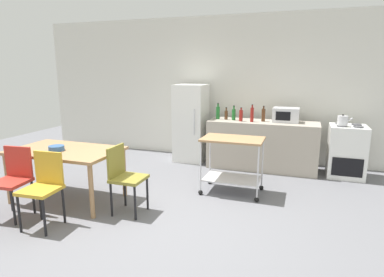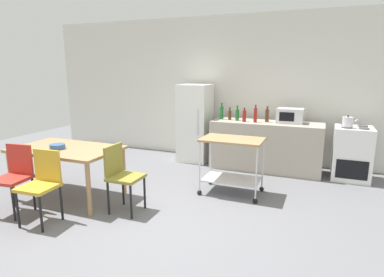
# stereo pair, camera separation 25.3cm
# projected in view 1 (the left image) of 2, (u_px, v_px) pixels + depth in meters

# --- Properties ---
(ground_plane) EXTENTS (12.00, 12.00, 0.00)m
(ground_plane) POSITION_uv_depth(u_px,v_px,m) (161.00, 220.00, 4.06)
(ground_plane) COLOR slate
(back_wall) EXTENTS (8.40, 0.12, 2.90)m
(back_wall) POSITION_uv_depth(u_px,v_px,m) (224.00, 89.00, 6.71)
(back_wall) COLOR silver
(back_wall) RESTS_ON ground_plane
(kitchen_counter) EXTENTS (2.00, 0.64, 0.90)m
(kitchen_counter) POSITION_uv_depth(u_px,v_px,m) (262.00, 145.00, 6.07)
(kitchen_counter) COLOR #A89E8E
(kitchen_counter) RESTS_ON ground_plane
(dining_table) EXTENTS (1.50, 0.90, 0.75)m
(dining_table) POSITION_uv_depth(u_px,v_px,m) (66.00, 155.00, 4.55)
(dining_table) COLOR #A37A51
(dining_table) RESTS_ON ground_plane
(chair_red) EXTENTS (0.44, 0.44, 0.89)m
(chair_red) POSITION_uv_depth(u_px,v_px,m) (13.00, 177.00, 4.08)
(chair_red) COLOR #B72D23
(chair_red) RESTS_ON ground_plane
(chair_olive) EXTENTS (0.40, 0.40, 0.89)m
(chair_olive) POSITION_uv_depth(u_px,v_px,m) (124.00, 175.00, 4.18)
(chair_olive) COLOR olive
(chair_olive) RESTS_ON ground_plane
(chair_mustard) EXTENTS (0.43, 0.43, 0.89)m
(chair_mustard) POSITION_uv_depth(u_px,v_px,m) (44.00, 184.00, 3.82)
(chair_mustard) COLOR gold
(chair_mustard) RESTS_ON ground_plane
(stove_oven) EXTENTS (0.60, 0.61, 0.92)m
(stove_oven) POSITION_uv_depth(u_px,v_px,m) (346.00, 151.00, 5.62)
(stove_oven) COLOR white
(stove_oven) RESTS_ON ground_plane
(refrigerator) EXTENTS (0.60, 0.63, 1.55)m
(refrigerator) POSITION_uv_depth(u_px,v_px,m) (191.00, 123.00, 6.56)
(refrigerator) COLOR white
(refrigerator) RESTS_ON ground_plane
(kitchen_cart) EXTENTS (0.91, 0.57, 0.85)m
(kitchen_cart) POSITION_uv_depth(u_px,v_px,m) (232.00, 156.00, 4.85)
(kitchen_cart) COLOR #A37A51
(kitchen_cart) RESTS_ON ground_plane
(bottle_wine) EXTENTS (0.07, 0.07, 0.31)m
(bottle_wine) POSITION_uv_depth(u_px,v_px,m) (218.00, 112.00, 6.26)
(bottle_wine) COLOR #1E6628
(bottle_wine) RESTS_ON kitchen_counter
(bottle_soy_sauce) EXTENTS (0.06, 0.06, 0.24)m
(bottle_soy_sauce) POSITION_uv_depth(u_px,v_px,m) (226.00, 115.00, 6.20)
(bottle_soy_sauce) COLOR #4C2D19
(bottle_soy_sauce) RESTS_ON kitchen_counter
(bottle_sesame_oil) EXTENTS (0.07, 0.07, 0.28)m
(bottle_sesame_oil) POSITION_uv_depth(u_px,v_px,m) (234.00, 114.00, 6.12)
(bottle_sesame_oil) COLOR #1E6628
(bottle_sesame_oil) RESTS_ON kitchen_counter
(bottle_hot_sauce) EXTENTS (0.07, 0.07, 0.26)m
(bottle_hot_sauce) POSITION_uv_depth(u_px,v_px,m) (241.00, 115.00, 6.00)
(bottle_hot_sauce) COLOR maroon
(bottle_hot_sauce) RESTS_ON kitchen_counter
(bottle_soda) EXTENTS (0.06, 0.06, 0.32)m
(bottle_soda) POSITION_uv_depth(u_px,v_px,m) (252.00, 114.00, 5.92)
(bottle_soda) COLOR maroon
(bottle_soda) RESTS_ON kitchen_counter
(bottle_olive_oil) EXTENTS (0.07, 0.07, 0.29)m
(bottle_olive_oil) POSITION_uv_depth(u_px,v_px,m) (263.00, 115.00, 5.97)
(bottle_olive_oil) COLOR #4C2D19
(bottle_olive_oil) RESTS_ON kitchen_counter
(microwave) EXTENTS (0.46, 0.35, 0.26)m
(microwave) POSITION_uv_depth(u_px,v_px,m) (286.00, 115.00, 5.90)
(microwave) COLOR silver
(microwave) RESTS_ON kitchen_counter
(fruit_bowl) EXTENTS (0.21, 0.21, 0.07)m
(fruit_bowl) POSITION_uv_depth(u_px,v_px,m) (56.00, 148.00, 4.46)
(fruit_bowl) COLOR #33598C
(fruit_bowl) RESTS_ON dining_table
(kettle) EXTENTS (0.24, 0.17, 0.19)m
(kettle) POSITION_uv_depth(u_px,v_px,m) (343.00, 120.00, 5.45)
(kettle) COLOR silver
(kettle) RESTS_ON stove_oven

